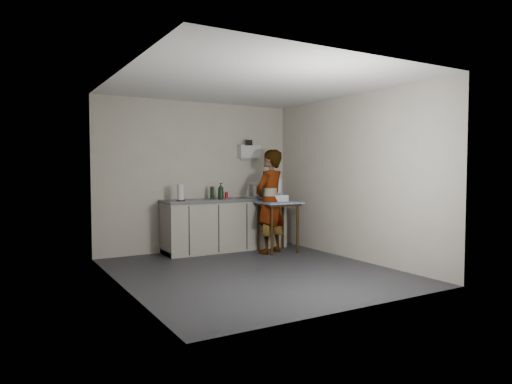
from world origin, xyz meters
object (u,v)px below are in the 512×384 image
soda_can (226,195)px  side_table (278,208)px  standing_man (270,201)px  paper_towel (181,193)px  soap_bottle (221,191)px  dark_bottle (212,193)px  kitchen_counter (225,226)px  dish_rack (259,194)px  bakery_box (277,196)px

soda_can → side_table: bearing=-44.8°
standing_man → paper_towel: 1.50m
soap_bottle → dark_bottle: size_ratio=1.32×
side_table → kitchen_counter: bearing=143.2°
kitchen_counter → dish_rack: (0.71, 0.03, 0.54)m
kitchen_counter → dark_bottle: dark_bottle is taller
dish_rack → bakery_box: bakery_box is taller
soap_bottle → dish_rack: bearing=5.5°
kitchen_counter → soap_bottle: soap_bottle is taller
kitchen_counter → dish_rack: dish_rack is taller
soap_bottle → bakery_box: 0.99m
side_table → paper_towel: (-1.57, 0.50, 0.28)m
soap_bottle → bakery_box: bearing=-31.0°
kitchen_counter → standing_man: bearing=-49.5°
standing_man → dish_rack: bearing=-128.8°
kitchen_counter → bakery_box: size_ratio=5.91×
side_table → dish_rack: size_ratio=2.28×
standing_man → soap_bottle: (-0.65, 0.57, 0.17)m
kitchen_counter → dish_rack: bearing=2.5°
kitchen_counter → soda_can: (0.04, 0.05, 0.54)m
side_table → dish_rack: (0.01, 0.63, 0.21)m
side_table → standing_man: standing_man is taller
soda_can → dish_rack: 0.67m
side_table → dark_bottle: size_ratio=4.11×
dish_rack → bakery_box: size_ratio=1.01×
soap_bottle → kitchen_counter: bearing=23.4°
soap_bottle → dark_bottle: soap_bottle is taller
kitchen_counter → side_table: bearing=-40.5°
dark_bottle → paper_towel: (-0.64, -0.17, 0.02)m
dish_rack → side_table: bearing=-90.7°
paper_towel → dish_rack: paper_towel is taller
dish_rack → bakery_box: 0.59m
side_table → soda_can: bearing=138.9°
paper_towel → side_table: bearing=-17.6°
side_table → standing_man: size_ratio=0.50×
kitchen_counter → paper_towel: (-0.87, -0.10, 0.61)m
kitchen_counter → paper_towel: paper_towel is taller
dish_rack → dark_bottle: bearing=177.9°
bakery_box → paper_towel: bearing=168.7°
standing_man → dark_bottle: (-0.76, 0.69, 0.14)m
paper_towel → dish_rack: (1.58, 0.13, -0.07)m
soap_bottle → dish_rack: 0.83m
kitchen_counter → soda_can: size_ratio=20.42×
side_table → dark_bottle: 1.17m
standing_man → soda_can: bearing=-77.7°
dish_rack → bakery_box: bearing=-88.2°
soap_bottle → paper_towel: bearing=-176.0°
kitchen_counter → soap_bottle: size_ratio=7.99×
kitchen_counter → bakery_box: (0.73, -0.56, 0.53)m
dark_bottle → dish_rack: size_ratio=0.55×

